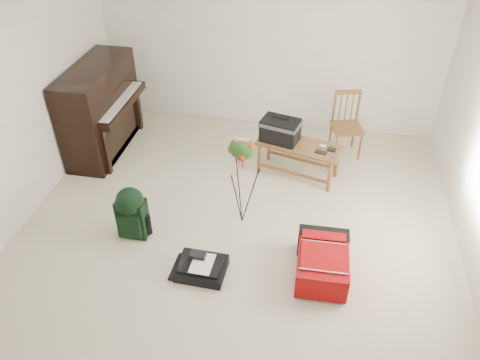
% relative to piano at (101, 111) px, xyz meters
% --- Properties ---
extents(floor, '(5.00, 5.50, 0.01)m').
position_rel_piano_xyz_m(floor, '(2.19, -1.60, -0.60)').
color(floor, beige).
rests_on(floor, ground).
extents(ceiling, '(5.00, 5.50, 0.01)m').
position_rel_piano_xyz_m(ceiling, '(2.19, -1.60, 1.90)').
color(ceiling, white).
rests_on(ceiling, wall_back).
extents(wall_back, '(5.00, 0.04, 2.50)m').
position_rel_piano_xyz_m(wall_back, '(2.19, 1.15, 0.65)').
color(wall_back, white).
rests_on(wall_back, floor).
extents(piano, '(0.71, 1.50, 1.25)m').
position_rel_piano_xyz_m(piano, '(0.00, 0.00, 0.00)').
color(piano, black).
rests_on(piano, floor).
extents(bench, '(1.15, 0.69, 0.83)m').
position_rel_piano_xyz_m(bench, '(2.60, -0.18, -0.01)').
color(bench, brown).
rests_on(bench, floor).
extents(dining_chair, '(0.48, 0.48, 0.91)m').
position_rel_piano_xyz_m(dining_chair, '(3.39, 0.49, -0.15)').
color(dining_chair, brown).
rests_on(dining_chair, floor).
extents(red_suitcase, '(0.54, 0.77, 0.33)m').
position_rel_piano_xyz_m(red_suitcase, '(3.18, -1.84, -0.43)').
color(red_suitcase, '#9F0611').
rests_on(red_suitcase, floor).
extents(black_duffel, '(0.52, 0.42, 0.21)m').
position_rel_piano_xyz_m(black_duffel, '(1.95, -2.11, -0.52)').
color(black_duffel, black).
rests_on(black_duffel, floor).
extents(green_backpack, '(0.33, 0.31, 0.64)m').
position_rel_piano_xyz_m(green_backpack, '(1.05, -1.68, -0.25)').
color(green_backpack, black).
rests_on(green_backpack, floor).
extents(flower_stand, '(0.38, 0.38, 1.19)m').
position_rel_piano_xyz_m(flower_stand, '(2.22, -1.23, -0.02)').
color(flower_stand, black).
rests_on(flower_stand, floor).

